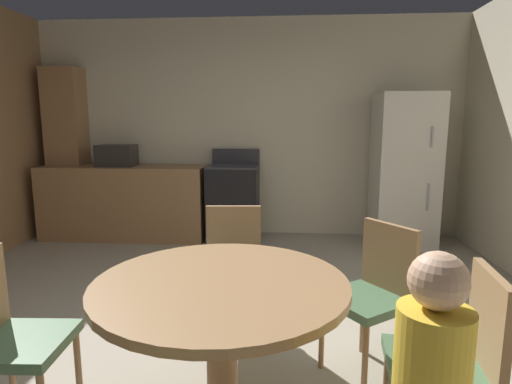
% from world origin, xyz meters
% --- Properties ---
extents(ground_plane, '(14.00, 14.00, 0.00)m').
position_xyz_m(ground_plane, '(0.00, 0.00, 0.00)').
color(ground_plane, '#A89E89').
extents(wall_back, '(5.62, 0.12, 2.70)m').
position_xyz_m(wall_back, '(0.00, 3.11, 1.35)').
color(wall_back, beige).
rests_on(wall_back, ground).
extents(kitchen_counter, '(2.02, 0.60, 0.90)m').
position_xyz_m(kitchen_counter, '(-1.50, 2.71, 0.45)').
color(kitchen_counter, '#9E754C').
rests_on(kitchen_counter, ground).
extents(pantry_column, '(0.44, 0.36, 2.10)m').
position_xyz_m(pantry_column, '(-2.29, 2.89, 1.05)').
color(pantry_column, '#9E754C').
rests_on(pantry_column, ground).
extents(oven_range, '(0.60, 0.60, 1.10)m').
position_xyz_m(oven_range, '(-0.14, 2.71, 0.47)').
color(oven_range, black).
rests_on(oven_range, ground).
extents(refrigerator, '(0.68, 0.68, 1.76)m').
position_xyz_m(refrigerator, '(1.87, 2.66, 0.88)').
color(refrigerator, silver).
rests_on(refrigerator, ground).
extents(microwave, '(0.44, 0.32, 0.26)m').
position_xyz_m(microwave, '(-1.58, 2.71, 1.03)').
color(microwave, '#2D2B28').
rests_on(microwave, kitchen_counter).
extents(dining_table, '(1.13, 1.13, 0.76)m').
position_xyz_m(dining_table, '(0.22, -0.57, 0.60)').
color(dining_table, '#9E754C').
rests_on(dining_table, ground).
extents(chair_north, '(0.43, 0.43, 0.87)m').
position_xyz_m(chair_north, '(0.15, 0.41, 0.50)').
color(chair_north, '#9E754C').
rests_on(chair_north, ground).
extents(chair_west, '(0.42, 0.42, 0.87)m').
position_xyz_m(chair_west, '(-0.76, -0.62, 0.50)').
color(chair_west, '#9E754C').
rests_on(chair_west, ground).
extents(chair_east, '(0.44, 0.44, 0.87)m').
position_xyz_m(chair_east, '(1.20, -0.67, 0.50)').
color(chair_east, '#9E754C').
rests_on(chair_east, ground).
extents(chair_northeast, '(0.56, 0.56, 0.87)m').
position_xyz_m(chair_northeast, '(1.02, 0.01, 0.50)').
color(chair_northeast, '#9E754C').
rests_on(chair_northeast, ground).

